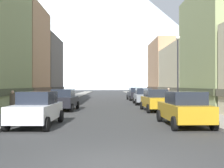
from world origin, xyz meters
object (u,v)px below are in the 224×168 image
pedestrian_0 (169,97)px  pedestrian_1 (12,104)px  car_right_0 (184,108)px  potted_plant_0 (193,102)px  car_right_1 (156,100)px  streetlamp_right (178,61)px  car_right_3 (135,94)px  car_left_1 (64,100)px  car_left_0 (37,109)px  car_right_2 (143,96)px

pedestrian_0 → pedestrian_1: 16.75m
car_right_0 → potted_plant_0: (3.20, 8.73, -0.22)m
car_right_1 → streetlamp_right: streetlamp_right is taller
car_right_3 → streetlamp_right: bearing=-85.0°
car_left_1 → car_right_1: bearing=-4.9°
car_left_0 → pedestrian_1: bearing=124.4°
pedestrian_1 → car_left_1: bearing=65.5°
car_left_0 → pedestrian_0: 17.83m
car_left_0 → car_right_3: same height
car_right_1 → car_right_3: 16.57m
streetlamp_right → pedestrian_0: bearing=83.1°
car_left_0 → pedestrian_1: 4.34m
car_right_3 → pedestrian_0: size_ratio=2.69×
car_right_2 → pedestrian_1: bearing=-128.5°
car_left_1 → pedestrian_0: (10.05, 5.78, 0.02)m
car_right_0 → streetlamp_right: 8.13m
car_right_2 → pedestrian_1: car_right_2 is taller
car_left_0 → car_right_3: bearing=73.0°
potted_plant_0 → car_right_3: bearing=101.2°
car_right_2 → pedestrian_0: bearing=-31.3°
car_left_0 → car_right_2: same height
car_left_0 → car_right_1: (7.60, 8.30, 0.00)m
car_left_1 → pedestrian_1: size_ratio=2.75×
potted_plant_0 → pedestrian_1: (-13.25, -5.11, 0.22)m
car_right_1 → car_right_2: bearing=90.0°
car_left_1 → car_right_3: 17.65m
streetlamp_right → car_right_2: bearing=99.9°
car_right_1 → pedestrian_1: 11.11m
car_left_1 → pedestrian_1: car_left_1 is taller
pedestrian_0 → car_left_0: bearing=-124.3°
car_left_0 → car_right_2: 17.91m
car_right_0 → streetlamp_right: (1.55, 7.36, 3.09)m
car_right_0 → potted_plant_0: car_right_0 is taller
car_left_0 → pedestrian_1: car_left_0 is taller
car_right_0 → pedestrian_1: bearing=160.2°
pedestrian_1 → streetlamp_right: bearing=17.9°
pedestrian_0 → car_right_2: bearing=148.7°
car_right_2 → potted_plant_0: 8.19m
car_left_1 → potted_plant_0: bearing=-1.4°
car_left_0 → car_left_1: 8.95m
car_right_0 → streetlamp_right: streetlamp_right is taller
pedestrian_0 → streetlamp_right: 8.08m
pedestrian_1 → car_right_1: bearing=25.2°
potted_plant_0 → car_left_1: bearing=178.6°
car_left_0 → car_right_3: 26.01m
potted_plant_0 → car_left_0: bearing=-141.2°
pedestrian_0 → pedestrian_1: (-12.50, -11.15, -0.02)m
car_left_1 → car_right_3: same height
streetlamp_right → car_left_0: bearing=-141.4°
car_right_1 → potted_plant_0: (3.20, 0.38, -0.22)m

